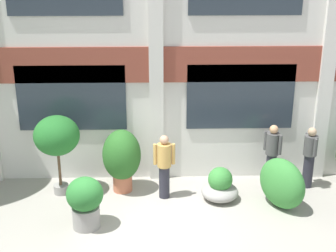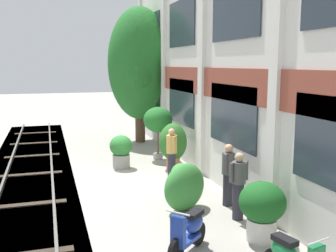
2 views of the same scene
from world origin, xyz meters
name	(u,v)px [view 2 (image 2 of 2)]	position (x,y,z in m)	size (l,w,h in m)	color
ground_plane	(129,180)	(0.00, 0.00, 0.00)	(80.00, 80.00, 0.00)	#9E998E
apartment_facade	(210,67)	(0.00, 2.75, 3.58)	(17.60, 0.64, 7.17)	silver
rail_tracks	(28,193)	(0.00, -3.04, -0.13)	(25.24, 2.80, 0.43)	#5B5449
broadleaf_tree	(140,66)	(-6.06, 1.81, 3.58)	(3.08, 2.94, 6.28)	#4C3826
potted_plant_glazed_jar	(173,143)	(-0.88, 1.78, 0.92)	(0.96, 0.96, 1.63)	#B76647
potted_plant_terracotta_small	(158,121)	(-2.42, 1.66, 1.52)	(1.11, 1.11, 2.04)	gray
potted_plant_wide_bowl	(181,180)	(1.53, 1.24, 0.33)	(0.91, 0.91, 0.84)	gray
potted_plant_ribbed_drum	(121,150)	(-1.57, 0.06, 0.65)	(0.80, 0.80, 1.18)	gray
potted_plant_stone_basin	(262,207)	(5.06, 1.80, 0.73)	(0.97, 0.97, 1.27)	beige
scooter_second_parked	(189,231)	(5.10, 0.18, 0.44)	(0.98, 1.10, 0.98)	black
resident_by_doorway	(239,184)	(3.89, 1.86, 0.87)	(0.34, 0.52, 1.62)	#282833
resident_watching_tracks	(228,173)	(2.96, 2.04, 0.88)	(0.39, 0.41, 1.64)	#282833
resident_near_plants	(172,152)	(0.17, 1.39, 0.88)	(0.53, 0.34, 1.63)	#282833
topiary_hedge	(185,187)	(2.94, 0.85, 0.60)	(1.31, 0.70, 1.20)	#388438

